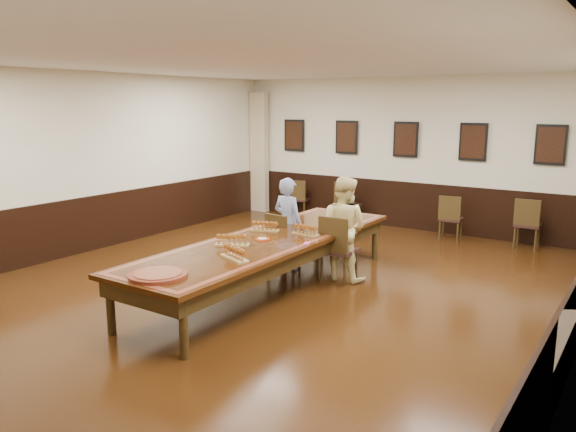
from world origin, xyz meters
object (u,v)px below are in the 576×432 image
Objects in this scene: spare_chair_b at (348,203)px; carved_platter at (158,275)px; spare_chair_d at (528,223)px; person_man at (288,224)px; chair_man at (284,241)px; spare_chair_c at (451,217)px; person_woman at (343,228)px; conference_table at (268,248)px; spare_chair_a at (300,198)px; chair_woman at (339,248)px.

spare_chair_b is 6.83m from carved_platter.
spare_chair_d is 4.63m from person_man.
chair_man reaches higher than carved_platter.
spare_chair_c is 1.32× the size of carved_platter.
person_woman reaches higher than conference_table.
spare_chair_a is 4.32m from person_man.
chair_man is at bearing 97.44° from carved_platter.
person_man is 1.01m from person_woman.
person_woman is 1.23m from conference_table.
spare_chair_b is at bearing 159.55° from spare_chair_a.
spare_chair_a is 5.41m from conference_table.
conference_table is at bearing 115.42° from person_man.
chair_man reaches higher than conference_table.
person_man is (2.16, -3.73, 0.30)m from spare_chair_a.
person_woman reaches higher than spare_chair_c.
spare_chair_c is at bearing 3.83° from spare_chair_d.
spare_chair_c is 6.70m from carved_platter.
chair_man is 4.71m from spare_chair_d.
carved_platter is at bearing 107.28° from spare_chair_b.
conference_table is 7.41× the size of carved_platter.
spare_chair_a is 0.59× the size of person_man.
spare_chair_b is at bearing -72.03° from chair_man.
spare_chair_a is 0.92× the size of spare_chair_b.
conference_table is (-0.64, -0.93, 0.11)m from chair_woman.
spare_chair_d is (3.73, 0.01, -0.01)m from spare_chair_b.
conference_table is (-0.64, -1.03, -0.18)m from person_woman.
spare_chair_b is at bearing -65.55° from chair_woman.
person_man is at bearing -8.47° from chair_woman.
spare_chair_b is 2.35m from spare_chair_c.
person_woman is at bearing 58.25° from conference_table.
chair_woman is at bearing 55.24° from conference_table.
carved_platter is (2.55, -6.91, 0.33)m from spare_chair_a.
spare_chair_b reaches higher than spare_chair_a.
person_woman is (-0.56, -3.43, 0.35)m from spare_chair_c.
spare_chair_b reaches higher than carved_platter.
spare_chair_d is at bearing -122.96° from chair_man.
spare_chair_c is at bearing 79.86° from carved_platter.
person_man is 1.12m from conference_table.
chair_man is 1.07m from person_woman.
person_woman reaches higher than chair_man.
person_man reaches higher than carved_platter.
spare_chair_b is 0.61× the size of person_woman.
chair_woman reaches higher than carved_platter.
chair_man is at bearing 48.70° from spare_chair_d.
chair_woman is 1.13m from conference_table.
spare_chair_a is at bearing -52.08° from chair_woman.
spare_chair_c is 4.62m from conference_table.
carved_platter is (-0.62, -3.05, 0.27)m from chair_woman.
spare_chair_b is (-0.77, 3.65, 0.01)m from chair_man.
spare_chair_b reaches higher than spare_chair_d.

